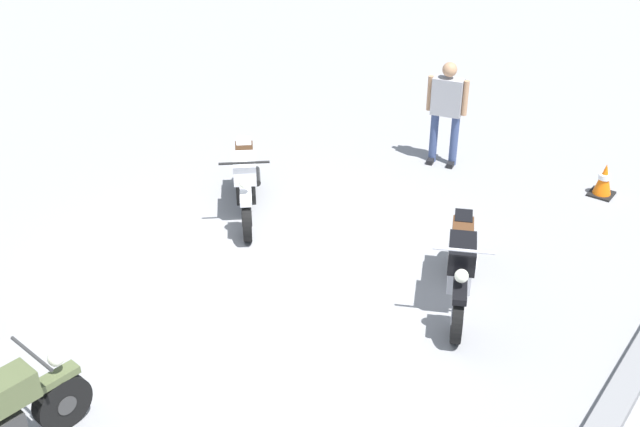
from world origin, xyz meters
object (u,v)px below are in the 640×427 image
Objects in this scene: motorcycle_black_cruiser at (460,267)px; person_in_gray_shirt at (447,106)px; traffic_cone at (604,180)px; motorcycle_silver_cruiser at (246,181)px.

motorcycle_black_cruiser is 3.91m from person_in_gray_shirt.
motorcycle_black_cruiser is at bearing 17.30° from person_in_gray_shirt.
motorcycle_silver_cruiser is at bearing -48.55° from traffic_cone.
motorcycle_black_cruiser and motorcycle_silver_cruiser have the same top height.
motorcycle_black_cruiser is 1.17× the size of motorcycle_silver_cruiser.
motorcycle_black_cruiser reaches higher than traffic_cone.
traffic_cone is (-3.78, 0.54, -0.26)m from motorcycle_black_cruiser.
motorcycle_silver_cruiser is 3.57m from person_in_gray_shirt.
motorcycle_black_cruiser is 3.65× the size of traffic_cone.
motorcycle_black_cruiser is at bearing 46.32° from motorcycle_silver_cruiser.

